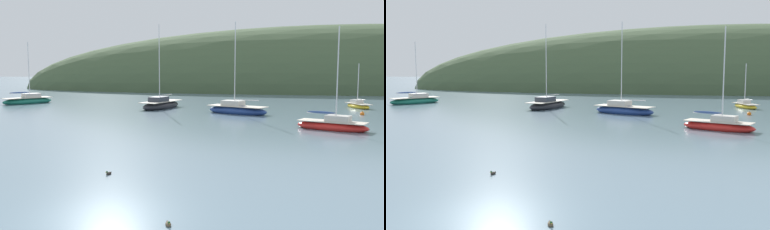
# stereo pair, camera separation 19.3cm
# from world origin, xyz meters

# --- Properties ---
(ground_plane) EXTENTS (400.00, 400.00, 0.00)m
(ground_plane) POSITION_xyz_m (0.00, 0.00, 0.00)
(ground_plane) COLOR slate
(far_shoreline_hill) EXTENTS (150.00, 36.00, 30.93)m
(far_shoreline_hill) POSITION_xyz_m (25.28, 83.09, 0.09)
(far_shoreline_hill) COLOR #425638
(far_shoreline_hill) RESTS_ON ground
(sailboat_blue_center) EXTENTS (5.92, 7.02, 8.73)m
(sailboat_blue_center) POSITION_xyz_m (-26.39, 41.27, 0.42)
(sailboat_blue_center) COLOR #196B56
(sailboat_blue_center) RESTS_ON ground
(sailboat_white_near) EXTENTS (4.62, 7.74, 10.37)m
(sailboat_white_near) POSITION_xyz_m (-6.55, 37.30, 0.44)
(sailboat_white_near) COLOR #232328
(sailboat_white_near) RESTS_ON ground
(sailboat_orange_cutter) EXTENTS (5.99, 4.23, 8.41)m
(sailboat_orange_cutter) POSITION_xyz_m (11.16, 21.78, 0.37)
(sailboat_orange_cutter) COLOR red
(sailboat_orange_cutter) RESTS_ON ground
(sailboat_yellow_far) EXTENTS (7.32, 5.31, 10.10)m
(sailboat_yellow_far) POSITION_xyz_m (2.94, 32.76, 0.42)
(sailboat_yellow_far) COLOR navy
(sailboat_yellow_far) RESTS_ON ground
(sailboat_red_portside) EXTENTS (2.76, 4.87, 5.63)m
(sailboat_red_portside) POSITION_xyz_m (17.45, 41.64, 0.30)
(sailboat_red_portside) COLOR gold
(sailboat_red_portside) RESTS_ON ground
(mooring_buoy_channel) EXTENTS (0.44, 0.44, 0.54)m
(mooring_buoy_channel) POSITION_xyz_m (16.07, 33.34, 0.12)
(mooring_buoy_channel) COLOR orange
(mooring_buoy_channel) RESTS_ON ground
(duck_lone_right) EXTENTS (0.29, 0.41, 0.24)m
(duck_lone_right) POSITION_xyz_m (2.47, -0.72, 0.05)
(duck_lone_right) COLOR brown
(duck_lone_right) RESTS_ON ground
(duck_trailing) EXTENTS (0.26, 0.42, 0.24)m
(duck_trailing) POSITION_xyz_m (-1.64, 5.21, 0.05)
(duck_trailing) COLOR #2D2823
(duck_trailing) RESTS_ON ground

